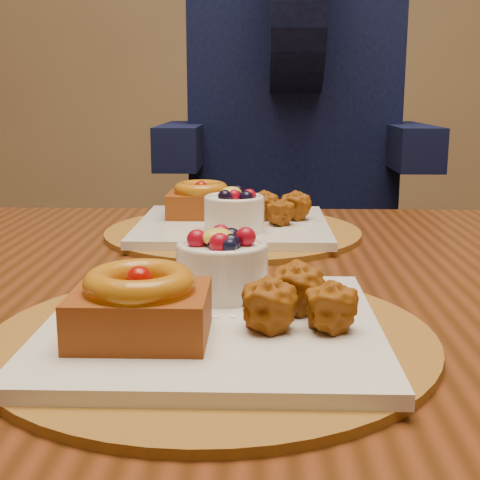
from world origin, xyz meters
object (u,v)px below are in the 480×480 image
(place_setting_far, at_px, (231,221))
(diner, at_px, (293,80))
(place_setting_near, at_px, (209,314))
(chair_far, at_px, (295,259))
(dining_table, at_px, (226,336))

(place_setting_far, xyz_separation_m, diner, (0.12, 0.59, 0.21))
(place_setting_near, xyz_separation_m, diner, (0.12, 1.02, 0.21))
(place_setting_near, bearing_deg, chair_far, 83.19)
(dining_table, xyz_separation_m, place_setting_far, (-0.00, 0.22, 0.10))
(place_setting_far, xyz_separation_m, chair_far, (0.13, 0.67, -0.23))
(place_setting_near, height_order, chair_far, chair_far)
(dining_table, xyz_separation_m, diner, (0.11, 0.81, 0.31))
(place_setting_near, bearing_deg, diner, 83.52)
(place_setting_near, xyz_separation_m, chair_far, (0.13, 1.10, -0.23))
(place_setting_far, bearing_deg, dining_table, -89.41)
(dining_table, bearing_deg, place_setting_far, 90.59)
(dining_table, height_order, diner, diner)
(place_setting_far, height_order, diner, diner)
(place_setting_far, relative_size, diner, 0.41)
(place_setting_near, distance_m, place_setting_far, 0.43)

